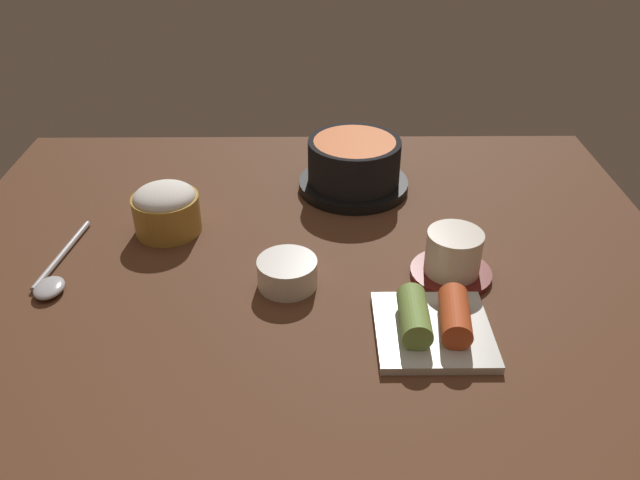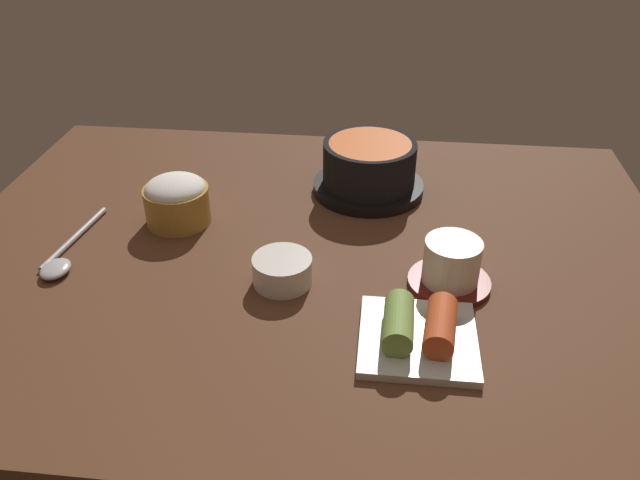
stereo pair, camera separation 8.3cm
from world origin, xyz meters
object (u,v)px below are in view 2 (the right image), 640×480
object	(u,v)px
stone_pot	(369,168)
spoon	(62,258)
tea_cup_with_saucer	(451,265)
kimchi_plate	(419,331)
rice_bowl	(177,199)
banchan_cup_center	(282,270)

from	to	relation	value
stone_pot	spoon	bearing A→B (deg)	-148.32
tea_cup_with_saucer	kimchi_plate	size ratio (longest dim) A/B	0.80
rice_bowl	spoon	bearing A→B (deg)	-135.98
tea_cup_with_saucer	spoon	bearing A→B (deg)	-179.34
stone_pot	banchan_cup_center	distance (cm)	27.12
tea_cup_with_saucer	banchan_cup_center	bearing A→B (deg)	-175.27
rice_bowl	tea_cup_with_saucer	world-z (taller)	rice_bowl
tea_cup_with_saucer	kimchi_plate	world-z (taller)	tea_cup_with_saucer
rice_bowl	banchan_cup_center	distance (cm)	21.69
rice_bowl	tea_cup_with_saucer	bearing A→B (deg)	-16.49
tea_cup_with_saucer	banchan_cup_center	distance (cm)	20.87
rice_bowl	banchan_cup_center	xyz separation A→B (cm)	(17.29, -12.99, -1.70)
banchan_cup_center	kimchi_plate	distance (cm)	19.19
spoon	tea_cup_with_saucer	bearing A→B (deg)	0.66
banchan_cup_center	rice_bowl	bearing A→B (deg)	143.09
kimchi_plate	spoon	size ratio (longest dim) A/B	0.72
stone_pot	rice_bowl	xyz separation A→B (cm)	(-26.86, -12.30, -0.43)
rice_bowl	kimchi_plate	bearing A→B (deg)	-33.45
rice_bowl	spoon	world-z (taller)	rice_bowl
tea_cup_with_saucer	kimchi_plate	bearing A→B (deg)	-110.05
stone_pot	spoon	world-z (taller)	stone_pot
spoon	stone_pot	bearing A→B (deg)	31.68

